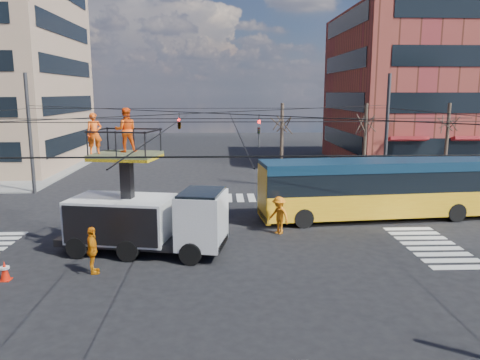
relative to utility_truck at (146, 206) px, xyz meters
The scene contains 13 objects.
ground 3.23m from the utility_truck, ahead, with size 120.00×120.00×0.00m, color black.
sidewalk_ne 31.77m from the utility_truck, 42.16° to the left, with size 18.00×18.00×0.12m, color slate.
crosswalks 3.23m from the utility_truck, ahead, with size 22.40×22.40×0.02m, color silver, non-canonical shape.
building_ne 34.83m from the utility_truck, 44.74° to the left, with size 20.06×16.06×14.00m.
overhead_network 3.40m from the utility_truck, 15.84° to the left, with size 24.24×24.24×8.00m.
tree_a 15.91m from the utility_truck, 61.43° to the left, with size 2.00×2.00×6.00m.
tree_b 19.48m from the utility_truck, 45.59° to the left, with size 2.00×2.00×6.00m.
tree_c 24.03m from the utility_truck, 35.25° to the left, with size 2.00×2.00×6.00m.
utility_truck is the anchor object (origin of this frame).
city_bus 12.65m from the utility_truck, 23.07° to the left, with size 13.02×3.84×3.20m.
traffic_cone 5.77m from the utility_truck, 148.66° to the right, with size 0.36×0.36×0.74m, color #FF1F0A.
worker_ground 3.09m from the utility_truck, 125.82° to the right, with size 1.06×0.44×1.81m, color orange.
flagger 6.51m from the utility_truck, 22.24° to the left, with size 1.18×0.68×1.83m, color orange.
Camera 1 is at (0.65, -19.57, 6.73)m, focal length 35.00 mm.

